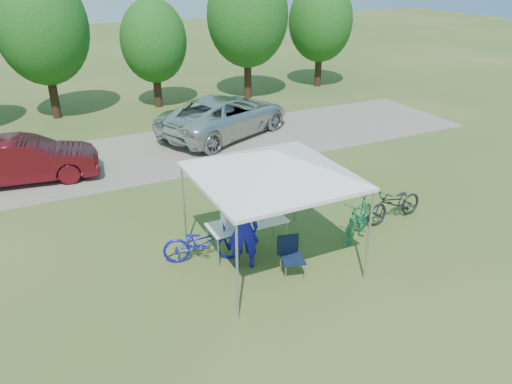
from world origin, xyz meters
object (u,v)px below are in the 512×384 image
(folding_table, at_px, (247,224))
(cyclist, at_px, (243,229))
(cooler, at_px, (231,220))
(folding_chair, at_px, (290,253))
(bike_dark, at_px, (395,204))
(bike_blue, at_px, (203,242))
(minivan, at_px, (225,115))
(bike_green, at_px, (359,218))
(sedan, at_px, (26,160))

(folding_table, relative_size, cyclist, 0.96)
(folding_table, relative_size, cooler, 4.31)
(folding_table, bearing_deg, folding_chair, -73.09)
(bike_dark, bearing_deg, cyclist, -92.24)
(folding_chair, xyz_separation_m, bike_dark, (3.72, 0.98, -0.07))
(bike_blue, distance_m, minivan, 9.05)
(bike_green, distance_m, minivan, 8.79)
(cyclist, distance_m, sedan, 8.27)
(bike_dark, distance_m, minivan, 8.60)
(minivan, bearing_deg, bike_blue, 129.40)
(folding_chair, distance_m, minivan, 9.82)
(bike_blue, bearing_deg, sedan, 43.60)
(bike_green, height_order, minivan, minivan)
(cooler, xyz_separation_m, minivan, (3.32, 8.16, -0.12))
(minivan, xyz_separation_m, sedan, (-7.26, -1.50, -0.08))
(folding_table, height_order, minivan, minivan)
(cyclist, relative_size, bike_blue, 1.06)
(folding_chair, height_order, cooler, cooler)
(cyclist, distance_m, bike_blue, 1.07)
(cyclist, bearing_deg, folding_table, -104.31)
(bike_dark, relative_size, minivan, 0.32)
(bike_green, bearing_deg, cyclist, -122.12)
(folding_table, height_order, cooler, cooler)
(folding_table, bearing_deg, bike_blue, 177.11)
(cooler, bearing_deg, bike_green, -11.23)
(cyclist, xyz_separation_m, minivan, (3.30, 8.75, -0.16))
(bike_dark, xyz_separation_m, minivan, (-1.20, 8.51, 0.32))
(bike_green, height_order, sedan, sedan)
(folding_table, bearing_deg, cooler, -180.00)
(folding_table, distance_m, bike_green, 2.81)
(cyclist, xyz_separation_m, bike_blue, (-0.72, 0.64, -0.48))
(folding_table, height_order, folding_chair, folding_chair)
(folding_table, height_order, sedan, sedan)
(bike_blue, bearing_deg, cooler, -77.11)
(cooler, distance_m, cyclist, 0.59)
(bike_blue, height_order, sedan, sedan)
(cyclist, bearing_deg, bike_blue, -23.63)
(bike_green, relative_size, sedan, 0.41)
(folding_chair, relative_size, bike_green, 0.53)
(folding_table, bearing_deg, minivan, 70.29)
(folding_chair, distance_m, bike_blue, 2.03)
(folding_chair, height_order, sedan, sedan)
(cooler, height_order, minivan, minivan)
(cooler, xyz_separation_m, sedan, (-3.94, 6.67, -0.20))
(cooler, bearing_deg, minivan, 67.84)
(folding_table, distance_m, cooler, 0.45)
(folding_chair, height_order, minivan, minivan)
(cooler, xyz_separation_m, cyclist, (0.03, -0.59, 0.04))
(folding_chair, relative_size, cyclist, 0.49)
(cooler, bearing_deg, bike_dark, -4.32)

